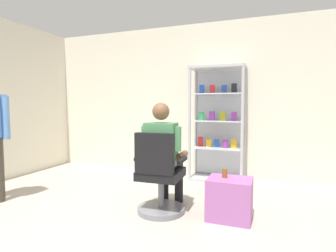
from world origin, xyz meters
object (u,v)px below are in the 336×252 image
object	(u,v)px
seated_shopkeeper	(164,151)
storage_crate	(230,199)
office_chair	(159,181)
display_cabinet_main	(218,123)
tea_glass	(225,173)

from	to	relation	value
seated_shopkeeper	storage_crate	distance (m)	0.93
office_chair	seated_shopkeeper	xyz separation A→B (m)	(-0.01, 0.16, 0.32)
display_cabinet_main	storage_crate	distance (m)	1.82
display_cabinet_main	tea_glass	bearing A→B (deg)	-76.64
display_cabinet_main	office_chair	distance (m)	1.87
seated_shopkeeper	tea_glass	distance (m)	0.76
storage_crate	tea_glass	distance (m)	0.29
tea_glass	display_cabinet_main	bearing A→B (deg)	103.36
office_chair	storage_crate	size ratio (longest dim) A/B	2.02
storage_crate	tea_glass	bearing A→B (deg)	157.53
tea_glass	office_chair	bearing A→B (deg)	-166.51
display_cabinet_main	office_chair	xyz separation A→B (m)	(-0.35, -1.75, -0.57)
office_chair	storage_crate	world-z (taller)	office_chair
display_cabinet_main	storage_crate	world-z (taller)	display_cabinet_main
display_cabinet_main	tea_glass	distance (m)	1.69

